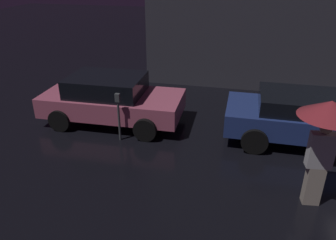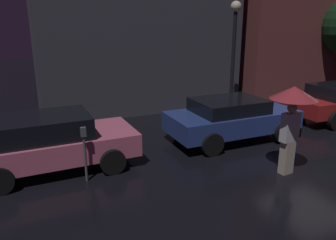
{
  "view_description": "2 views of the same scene",
  "coord_description": "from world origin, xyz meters",
  "px_view_note": "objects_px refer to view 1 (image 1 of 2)",
  "views": [
    {
      "loc": [
        -4.05,
        -7.1,
        4.33
      ],
      "look_at": [
        -5.68,
        -0.2,
        0.94
      ],
      "focal_mm": 35.0,
      "sensor_mm": 36.0,
      "label": 1
    },
    {
      "loc": [
        -8.18,
        -7.01,
        3.64
      ],
      "look_at": [
        -5.08,
        0.02,
        1.32
      ],
      "focal_mm": 35.0,
      "sensor_mm": 36.0,
      "label": 2
    }
  ],
  "objects_px": {
    "parked_car_blue": "(305,117)",
    "parking_meter": "(118,112)",
    "parked_car_pink": "(111,98)",
    "pedestrian_with_umbrella": "(327,125)"
  },
  "relations": [
    {
      "from": "parked_car_pink",
      "to": "pedestrian_with_umbrella",
      "type": "xyz_separation_m",
      "value": [
        5.26,
        -2.61,
        0.99
      ]
    },
    {
      "from": "parked_car_pink",
      "to": "parked_car_blue",
      "type": "distance_m",
      "value": 5.39
    },
    {
      "from": "pedestrian_with_umbrella",
      "to": "parking_meter",
      "type": "height_order",
      "value": "pedestrian_with_umbrella"
    },
    {
      "from": "parked_car_blue",
      "to": "parking_meter",
      "type": "bearing_deg",
      "value": -167.63
    },
    {
      "from": "parked_car_pink",
      "to": "parking_meter",
      "type": "xyz_separation_m",
      "value": [
        0.63,
        -1.04,
        0.08
      ]
    },
    {
      "from": "parked_car_blue",
      "to": "pedestrian_with_umbrella",
      "type": "bearing_deg",
      "value": -92.9
    },
    {
      "from": "pedestrian_with_umbrella",
      "to": "parked_car_pink",
      "type": "bearing_deg",
      "value": 146.89
    },
    {
      "from": "parked_car_pink",
      "to": "parked_car_blue",
      "type": "height_order",
      "value": "parked_car_pink"
    },
    {
      "from": "parked_car_pink",
      "to": "parked_car_blue",
      "type": "relative_size",
      "value": 1.0
    },
    {
      "from": "parked_car_blue",
      "to": "parking_meter",
      "type": "distance_m",
      "value": 4.87
    }
  ]
}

